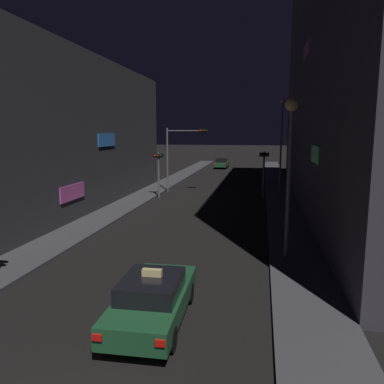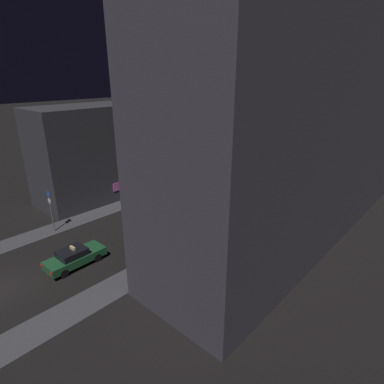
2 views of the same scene
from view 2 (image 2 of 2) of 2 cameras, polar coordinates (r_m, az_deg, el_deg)
The scene contains 12 objects.
sidewalk_left at distance 46.03m, azimuth 4.13°, elevation 3.46°, with size 2.35×65.15×0.14m, color #424247.
sidewalk_right at distance 40.38m, azimuth 16.87°, elevation 0.10°, with size 2.35×65.15×0.14m, color #424247.
building_facade_left at distance 40.90m, azimuth -9.37°, elevation 8.56°, with size 6.46×26.03×10.51m.
building_facade_right at distance 28.78m, azimuth 21.35°, elevation 15.66°, with size 7.85×33.85×23.61m.
taxi at distance 25.72m, azimuth -20.52°, elevation -10.95°, with size 1.91×4.49×1.62m.
far_car at distance 61.38m, azimuth 19.32°, elevation 7.38°, with size 1.89×4.49×1.42m.
traffic_light_overhead at distance 41.41m, azimuth 5.07°, elevation 7.26°, with size 3.74×0.42×5.74m.
traffic_light_left_kerb at distance 40.34m, azimuth 0.91°, elevation 4.89°, with size 0.80×0.42×3.73m.
traffic_light_right_kerb at distance 37.01m, azimuth 12.77°, elevation 2.98°, with size 0.80×0.42×3.80m.
sign_pole_left at distance 30.73m, azimuth -24.25°, elevation -2.56°, with size 0.58×0.10×3.88m.
street_lamp_near_block at distance 23.96m, azimuth -4.11°, elevation -1.10°, with size 0.53×0.53×6.61m.
street_lamp_far_block at distance 37.50m, azimuth 16.46°, elevation 6.40°, with size 0.40×0.40×8.07m.
Camera 2 is at (21.44, -4.03, 13.66)m, focal length 29.42 mm.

